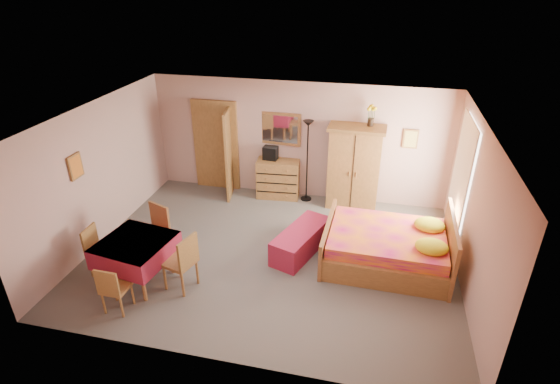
% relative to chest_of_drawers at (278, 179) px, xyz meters
% --- Properties ---
extents(floor, '(6.50, 6.50, 0.00)m').
position_rel_chest_of_drawers_xyz_m(floor, '(0.40, -2.28, -0.44)').
color(floor, '#5F5A54').
rests_on(floor, ground).
extents(ceiling, '(6.50, 6.50, 0.00)m').
position_rel_chest_of_drawers_xyz_m(ceiling, '(0.40, -2.28, 2.16)').
color(ceiling, brown).
rests_on(ceiling, wall_back).
extents(wall_back, '(6.50, 0.10, 2.60)m').
position_rel_chest_of_drawers_xyz_m(wall_back, '(0.40, 0.22, 0.86)').
color(wall_back, tan).
rests_on(wall_back, floor).
extents(wall_front, '(6.50, 0.10, 2.60)m').
position_rel_chest_of_drawers_xyz_m(wall_front, '(0.40, -4.78, 0.86)').
color(wall_front, tan).
rests_on(wall_front, floor).
extents(wall_left, '(0.10, 5.00, 2.60)m').
position_rel_chest_of_drawers_xyz_m(wall_left, '(-2.85, -2.28, 0.86)').
color(wall_left, tan).
rests_on(wall_left, floor).
extents(wall_right, '(0.10, 5.00, 2.60)m').
position_rel_chest_of_drawers_xyz_m(wall_right, '(3.65, -2.28, 0.86)').
color(wall_right, tan).
rests_on(wall_right, floor).
extents(doorway, '(1.06, 0.12, 2.15)m').
position_rel_chest_of_drawers_xyz_m(doorway, '(-1.50, 0.19, 0.58)').
color(doorway, '#9E6B35').
rests_on(doorway, floor).
extents(window, '(0.08, 1.40, 1.95)m').
position_rel_chest_of_drawers_xyz_m(window, '(3.61, -1.08, 1.01)').
color(window, white).
rests_on(window, wall_right).
extents(picture_left, '(0.04, 0.32, 0.42)m').
position_rel_chest_of_drawers_xyz_m(picture_left, '(-2.82, -2.88, 1.26)').
color(picture_left, orange).
rests_on(picture_left, wall_left).
extents(picture_back, '(0.30, 0.04, 0.40)m').
position_rel_chest_of_drawers_xyz_m(picture_back, '(2.75, 0.19, 1.11)').
color(picture_back, '#D8BF59').
rests_on(picture_back, wall_back).
extents(chest_of_drawers, '(0.97, 0.54, 0.88)m').
position_rel_chest_of_drawers_xyz_m(chest_of_drawers, '(0.00, 0.00, 0.00)').
color(chest_of_drawers, olive).
rests_on(chest_of_drawers, floor).
extents(wall_mirror, '(0.93, 0.11, 0.73)m').
position_rel_chest_of_drawers_xyz_m(wall_mirror, '(0.00, 0.21, 1.11)').
color(wall_mirror, silver).
rests_on(wall_mirror, wall_back).
extents(stereo, '(0.33, 0.25, 0.29)m').
position_rel_chest_of_drawers_xyz_m(stereo, '(-0.18, 0.05, 0.59)').
color(stereo, black).
rests_on(stereo, chest_of_drawers).
extents(floor_lamp, '(0.24, 0.24, 1.85)m').
position_rel_chest_of_drawers_xyz_m(floor_lamp, '(0.65, -0.01, 0.48)').
color(floor_lamp, black).
rests_on(floor_lamp, floor).
extents(wardrobe, '(1.18, 0.64, 1.82)m').
position_rel_chest_of_drawers_xyz_m(wardrobe, '(1.67, -0.09, 0.47)').
color(wardrobe, '#A57038').
rests_on(wardrobe, floor).
extents(sunflower_vase, '(0.18, 0.18, 0.44)m').
position_rel_chest_of_drawers_xyz_m(sunflower_vase, '(1.91, 0.00, 1.60)').
color(sunflower_vase, yellow).
rests_on(sunflower_vase, wardrobe).
extents(bed, '(2.20, 1.75, 1.00)m').
position_rel_chest_of_drawers_xyz_m(bed, '(2.41, -2.04, 0.06)').
color(bed, '#BD1267').
rests_on(bed, floor).
extents(bench, '(0.95, 1.50, 0.47)m').
position_rel_chest_of_drawers_xyz_m(bench, '(0.91, -2.06, -0.21)').
color(bench, maroon).
rests_on(bench, floor).
extents(dining_table, '(1.21, 1.21, 0.78)m').
position_rel_chest_of_drawers_xyz_m(dining_table, '(-1.55, -3.47, -0.05)').
color(dining_table, maroon).
rests_on(dining_table, floor).
extents(chair_south, '(0.38, 0.38, 0.82)m').
position_rel_chest_of_drawers_xyz_m(chair_south, '(-1.52, -4.17, -0.03)').
color(chair_south, '#A46D37').
rests_on(chair_south, floor).
extents(chair_north, '(0.60, 0.60, 1.01)m').
position_rel_chest_of_drawers_xyz_m(chair_north, '(-1.60, -2.85, 0.07)').
color(chair_north, '#975F33').
rests_on(chair_north, floor).
extents(chair_west, '(0.40, 0.40, 0.87)m').
position_rel_chest_of_drawers_xyz_m(chair_west, '(-2.25, -3.41, -0.01)').
color(chair_west, '#976333').
rests_on(chair_west, floor).
extents(chair_east, '(0.56, 0.56, 0.99)m').
position_rel_chest_of_drawers_xyz_m(chair_east, '(-0.81, -3.47, 0.06)').
color(chair_east, brown).
rests_on(chair_east, floor).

